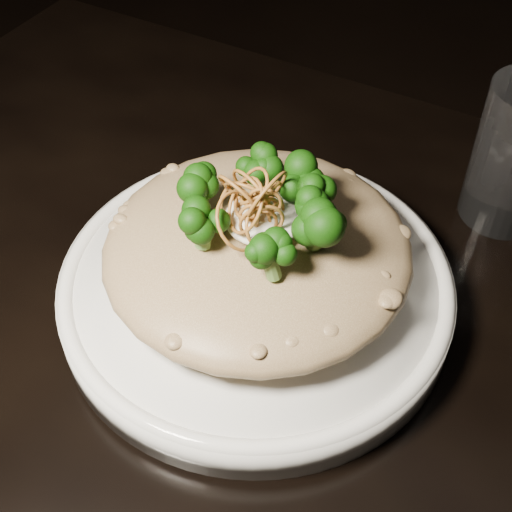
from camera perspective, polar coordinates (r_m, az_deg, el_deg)
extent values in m
cube|color=black|center=(0.55, 3.52, -12.07)|extent=(1.10, 0.80, 0.04)
cylinder|color=black|center=(1.19, -11.06, 0.15)|extent=(0.05, 0.05, 0.71)
cylinder|color=white|center=(0.57, 0.00, -2.70)|extent=(0.31, 0.31, 0.03)
ellipsoid|color=brown|center=(0.54, 0.10, 0.62)|extent=(0.24, 0.24, 0.05)
ellipsoid|color=white|center=(0.52, 0.62, 3.04)|extent=(0.06, 0.06, 0.02)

